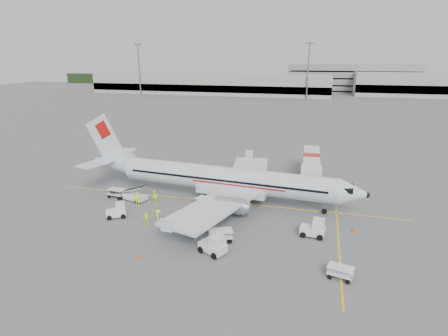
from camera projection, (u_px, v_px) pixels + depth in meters
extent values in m
plane|color=#56595B|center=(220.00, 202.00, 46.65)|extent=(360.00, 360.00, 0.00)
cube|color=yellow|center=(220.00, 202.00, 46.65)|extent=(44.00, 0.20, 0.01)
cube|color=yellow|center=(339.00, 246.00, 35.87)|extent=(0.20, 20.00, 0.01)
cone|color=#EE4911|center=(354.00, 230.00, 38.42)|extent=(0.37, 0.37, 0.60)
cone|color=#EE4911|center=(281.00, 173.00, 56.80)|extent=(0.34, 0.34, 0.56)
cone|color=#EE4911|center=(138.00, 256.00, 33.49)|extent=(0.37, 0.37, 0.60)
imported|color=#C8E61B|center=(137.00, 199.00, 45.18)|extent=(0.69, 0.50, 1.77)
imported|color=#C8E61B|center=(154.00, 197.00, 45.59)|extent=(1.05, 1.10, 1.79)
imported|color=#C8E61B|center=(158.00, 217.00, 40.41)|extent=(1.01, 1.18, 1.59)
imported|color=#C8E61B|center=(147.00, 219.00, 39.92)|extent=(1.01, 0.73, 1.59)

